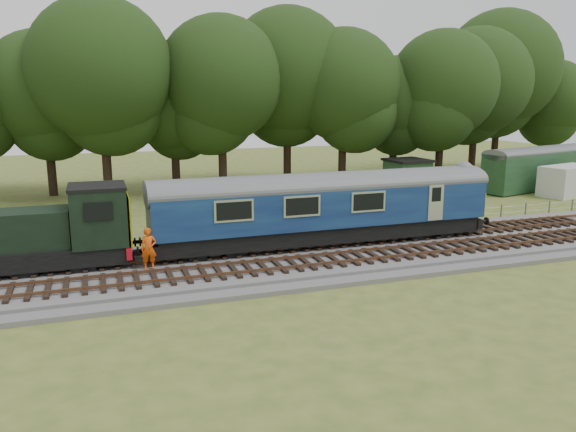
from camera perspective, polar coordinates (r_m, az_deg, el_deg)
name	(u,v)px	position (r m, az deg, el deg)	size (l,w,h in m)	color
ground	(334,257)	(28.64, 4.70, -4.20)	(120.00, 120.00, 0.00)	#495820
ballast	(334,254)	(28.59, 4.71, -3.86)	(70.00, 7.00, 0.35)	#4C4C4F
track_north	(323,243)	(29.76, 3.63, -2.72)	(67.20, 2.40, 0.21)	black
track_south	(348,258)	(27.12, 6.08, -4.24)	(67.20, 2.40, 0.21)	black
fence	(303,237)	(32.65, 1.51, -2.11)	(64.00, 0.12, 1.00)	#6B6054
tree_line	(232,190)	(49.08, -5.72, 2.65)	(70.00, 8.00, 18.00)	black
dmu_railcar	(325,202)	(29.30, 3.78, 1.43)	(18.05, 2.86, 3.88)	black
shunter_loco	(35,235)	(27.31, -24.28, -1.77)	(8.92, 2.60, 3.38)	black
worker	(149,249)	(26.00, -13.96, -3.23)	(0.69, 0.46, 1.90)	#E94E0C
parked_coach	(546,165)	(54.51, 24.70, 4.73)	(14.54, 5.77, 3.67)	#19391A
shed	(407,175)	(49.38, 12.02, 4.13)	(3.57, 3.57, 2.73)	#19391A
caravan	(568,181)	(51.31, 26.57, 3.22)	(5.02, 2.45, 2.45)	beige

